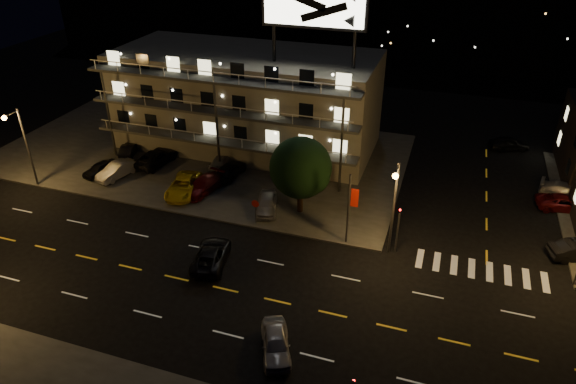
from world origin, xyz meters
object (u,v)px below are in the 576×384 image
(tree, at_px, (300,169))
(road_car_east, at_px, (276,343))
(lot_car_4, at_px, (267,203))
(road_car_west, at_px, (211,255))
(lot_car_2, at_px, (184,186))
(lot_car_7, at_px, (221,162))

(tree, relative_size, road_car_east, 1.66)
(lot_car_4, xyz_separation_m, road_car_west, (-1.49, -8.29, -0.16))
(tree, xyz_separation_m, lot_car_4, (-2.80, -0.89, -3.47))
(lot_car_4, bearing_deg, lot_car_2, 160.45)
(lot_car_4, bearing_deg, road_car_west, -116.67)
(tree, bearing_deg, lot_car_2, -177.84)
(tree, height_order, lot_car_4, tree)
(lot_car_4, distance_m, lot_car_7, 9.87)
(lot_car_4, bearing_deg, road_car_east, -84.03)
(tree, bearing_deg, lot_car_4, -162.26)
(tree, xyz_separation_m, road_car_east, (3.47, -16.08, -3.62))
(road_car_east, height_order, road_car_west, road_car_east)
(lot_car_2, height_order, road_car_west, lot_car_2)
(tree, relative_size, road_car_west, 1.37)
(lot_car_2, bearing_deg, lot_car_4, -14.12)
(lot_car_4, distance_m, road_car_west, 8.42)
(lot_car_7, bearing_deg, road_car_west, 103.81)
(lot_car_2, height_order, lot_car_7, lot_car_2)
(tree, height_order, lot_car_2, tree)
(lot_car_2, distance_m, road_car_west, 11.27)
(tree, distance_m, lot_car_2, 11.91)
(road_car_east, bearing_deg, lot_car_2, 109.62)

